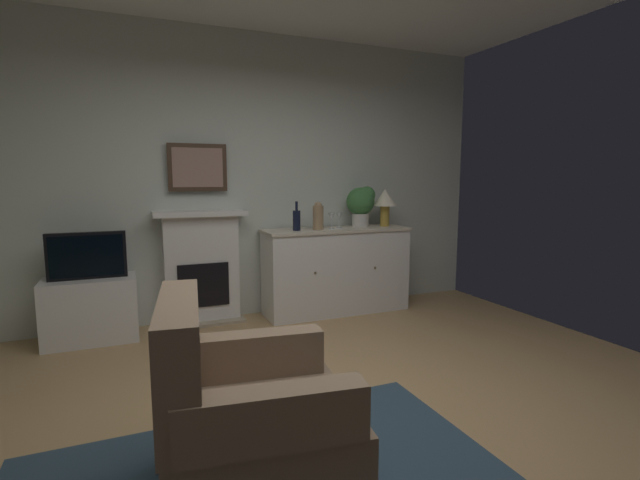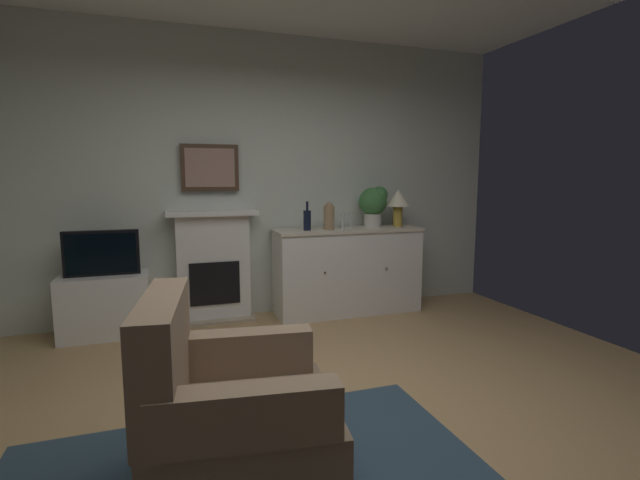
{
  "view_description": "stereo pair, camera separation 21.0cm",
  "coord_description": "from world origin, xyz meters",
  "px_view_note": "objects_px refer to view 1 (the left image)",
  "views": [
    {
      "loc": [
        -1.17,
        -2.18,
        1.41
      ],
      "look_at": [
        0.01,
        0.62,
        1.0
      ],
      "focal_mm": 25.86,
      "sensor_mm": 36.0,
      "label": 1
    },
    {
      "loc": [
        -0.97,
        -2.26,
        1.41
      ],
      "look_at": [
        0.01,
        0.62,
        1.0
      ],
      "focal_mm": 25.86,
      "sensor_mm": 36.0,
      "label": 2
    }
  ],
  "objects_px": {
    "armchair": "(246,415)",
    "fireplace_unit": "(202,267)",
    "sideboard_cabinet": "(336,270)",
    "table_lamp": "(385,200)",
    "tv_cabinet": "(91,310)",
    "wine_glass_left": "(332,217)",
    "tv_set": "(87,256)",
    "vase_decorative": "(318,216)",
    "wine_bottle": "(297,220)",
    "wine_glass_center": "(339,216)",
    "potted_plant_small": "(361,203)",
    "framed_picture": "(198,168)"
  },
  "relations": [
    {
      "from": "wine_glass_center",
      "to": "wine_bottle",
      "type": "bearing_deg",
      "value": -174.16
    },
    {
      "from": "table_lamp",
      "to": "tv_set",
      "type": "relative_size",
      "value": 0.65
    },
    {
      "from": "vase_decorative",
      "to": "tv_cabinet",
      "type": "relative_size",
      "value": 0.37
    },
    {
      "from": "wine_bottle",
      "to": "wine_glass_left",
      "type": "relative_size",
      "value": 1.76
    },
    {
      "from": "sideboard_cabinet",
      "to": "vase_decorative",
      "type": "height_order",
      "value": "vase_decorative"
    },
    {
      "from": "wine_bottle",
      "to": "tv_cabinet",
      "type": "distance_m",
      "value": 2.01
    },
    {
      "from": "vase_decorative",
      "to": "tv_cabinet",
      "type": "distance_m",
      "value": 2.24
    },
    {
      "from": "vase_decorative",
      "to": "wine_glass_left",
      "type": "bearing_deg",
      "value": 2.09
    },
    {
      "from": "tv_set",
      "to": "potted_plant_small",
      "type": "bearing_deg",
      "value": 1.16
    },
    {
      "from": "fireplace_unit",
      "to": "framed_picture",
      "type": "height_order",
      "value": "framed_picture"
    },
    {
      "from": "tv_cabinet",
      "to": "armchair",
      "type": "xyz_separation_m",
      "value": [
        0.76,
        -2.47,
        0.1
      ]
    },
    {
      "from": "sideboard_cabinet",
      "to": "table_lamp",
      "type": "height_order",
      "value": "table_lamp"
    },
    {
      "from": "wine_glass_left",
      "to": "potted_plant_small",
      "type": "xyz_separation_m",
      "value": [
        0.39,
        0.09,
        0.13
      ]
    },
    {
      "from": "wine_glass_center",
      "to": "tv_set",
      "type": "relative_size",
      "value": 0.27
    },
    {
      "from": "potted_plant_small",
      "to": "wine_bottle",
      "type": "bearing_deg",
      "value": -173.52
    },
    {
      "from": "wine_glass_left",
      "to": "vase_decorative",
      "type": "height_order",
      "value": "vase_decorative"
    },
    {
      "from": "tv_cabinet",
      "to": "armchair",
      "type": "bearing_deg",
      "value": -72.81
    },
    {
      "from": "sideboard_cabinet",
      "to": "armchair",
      "type": "relative_size",
      "value": 1.68
    },
    {
      "from": "fireplace_unit",
      "to": "potted_plant_small",
      "type": "bearing_deg",
      "value": -4.51
    },
    {
      "from": "vase_decorative",
      "to": "potted_plant_small",
      "type": "relative_size",
      "value": 0.65
    },
    {
      "from": "tv_cabinet",
      "to": "wine_bottle",
      "type": "bearing_deg",
      "value": -1.73
    },
    {
      "from": "wine_bottle",
      "to": "armchair",
      "type": "xyz_separation_m",
      "value": [
        -1.11,
        -2.41,
        -0.62
      ]
    },
    {
      "from": "table_lamp",
      "to": "armchair",
      "type": "height_order",
      "value": "table_lamp"
    },
    {
      "from": "potted_plant_small",
      "to": "armchair",
      "type": "bearing_deg",
      "value": -126.95
    },
    {
      "from": "table_lamp",
      "to": "wine_glass_left",
      "type": "distance_m",
      "value": 0.67
    },
    {
      "from": "sideboard_cabinet",
      "to": "wine_glass_left",
      "type": "distance_m",
      "value": 0.57
    },
    {
      "from": "table_lamp",
      "to": "armchair",
      "type": "bearing_deg",
      "value": -131.13
    },
    {
      "from": "wine_glass_center",
      "to": "armchair",
      "type": "xyz_separation_m",
      "value": [
        -1.6,
        -2.46,
        -0.63
      ]
    },
    {
      "from": "wine_glass_left",
      "to": "wine_glass_center",
      "type": "distance_m",
      "value": 0.12
    },
    {
      "from": "wine_glass_left",
      "to": "tv_set",
      "type": "bearing_deg",
      "value": 179.08
    },
    {
      "from": "tv_set",
      "to": "vase_decorative",
      "type": "bearing_deg",
      "value": -1.14
    },
    {
      "from": "sideboard_cabinet",
      "to": "wine_glass_center",
      "type": "xyz_separation_m",
      "value": [
        0.03,
        0.01,
        0.57
      ]
    },
    {
      "from": "tv_cabinet",
      "to": "tv_set",
      "type": "xyz_separation_m",
      "value": [
        -0.0,
        -0.02,
        0.48
      ]
    },
    {
      "from": "framed_picture",
      "to": "wine_bottle",
      "type": "height_order",
      "value": "framed_picture"
    },
    {
      "from": "wine_glass_center",
      "to": "sideboard_cabinet",
      "type": "bearing_deg",
      "value": -166.45
    },
    {
      "from": "table_lamp",
      "to": "wine_glass_left",
      "type": "bearing_deg",
      "value": -176.1
    },
    {
      "from": "fireplace_unit",
      "to": "table_lamp",
      "type": "distance_m",
      "value": 2.04
    },
    {
      "from": "wine_glass_left",
      "to": "tv_cabinet",
      "type": "distance_m",
      "value": 2.37
    },
    {
      "from": "table_lamp",
      "to": "wine_bottle",
      "type": "xyz_separation_m",
      "value": [
        -1.03,
        -0.04,
        -0.17
      ]
    },
    {
      "from": "table_lamp",
      "to": "armchair",
      "type": "distance_m",
      "value": 3.35
    },
    {
      "from": "table_lamp",
      "to": "potted_plant_small",
      "type": "height_order",
      "value": "potted_plant_small"
    },
    {
      "from": "fireplace_unit",
      "to": "tv_set",
      "type": "xyz_separation_m",
      "value": [
        -0.98,
        -0.19,
        0.21
      ]
    },
    {
      "from": "fireplace_unit",
      "to": "table_lamp",
      "type": "bearing_deg",
      "value": -5.23
    },
    {
      "from": "framed_picture",
      "to": "armchair",
      "type": "distance_m",
      "value": 2.91
    },
    {
      "from": "table_lamp",
      "to": "vase_decorative",
      "type": "xyz_separation_m",
      "value": [
        -0.8,
        -0.05,
        -0.14
      ]
    },
    {
      "from": "framed_picture",
      "to": "tv_set",
      "type": "xyz_separation_m",
      "value": [
        -0.98,
        -0.23,
        -0.75
      ]
    },
    {
      "from": "wine_glass_left",
      "to": "potted_plant_small",
      "type": "bearing_deg",
      "value": 13.01
    },
    {
      "from": "armchair",
      "to": "fireplace_unit",
      "type": "bearing_deg",
      "value": 85.43
    },
    {
      "from": "table_lamp",
      "to": "wine_glass_left",
      "type": "relative_size",
      "value": 2.42
    },
    {
      "from": "wine_glass_left",
      "to": "wine_bottle",
      "type": "bearing_deg",
      "value": 179.6
    }
  ]
}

